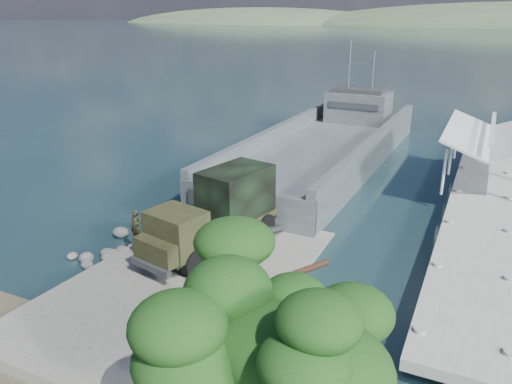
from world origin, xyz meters
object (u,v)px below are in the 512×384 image
at_px(soldier, 136,233).
at_px(overhang_tree, 284,299).
at_px(military_truck, 217,212).
at_px(landing_craft, 324,154).
at_px(pier, 485,178).

height_order(soldier, overhang_tree, overhang_tree).
distance_m(military_truck, overhang_tree, 14.20).
height_order(landing_craft, soldier, landing_craft).
relative_size(military_truck, overhang_tree, 1.25).
distance_m(pier, soldier, 25.20).
bearing_deg(landing_craft, overhang_tree, -73.44).
xyz_separation_m(pier, overhang_tree, (-4.81, -27.22, 3.93)).
height_order(landing_craft, overhang_tree, landing_craft).
bearing_deg(pier, overhang_tree, -100.03).
xyz_separation_m(landing_craft, overhang_tree, (8.65, -31.06, 4.61)).
bearing_deg(soldier, overhang_tree, -39.61).
xyz_separation_m(military_truck, overhang_tree, (8.45, -11.03, 2.92)).
height_order(pier, landing_craft, landing_craft).
relative_size(military_truck, soldier, 5.04).
height_order(military_truck, overhang_tree, overhang_tree).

